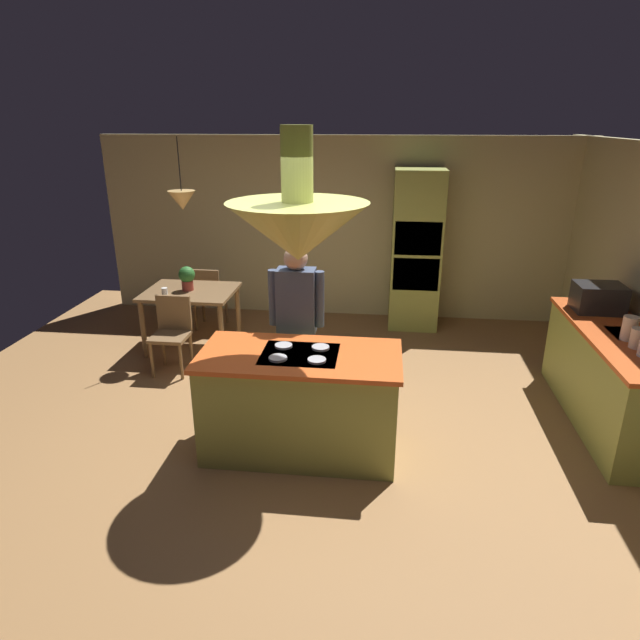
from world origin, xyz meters
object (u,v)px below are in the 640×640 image
Objects in this scene: kitchen_island at (300,402)px; canister_sugar at (638,338)px; microwave_on_counter at (598,298)px; dining_table at (191,298)px; chair_by_back_wall at (208,294)px; potted_plant_on_table at (187,277)px; canister_tea at (630,328)px; chair_facing_island at (172,329)px; cup_on_table at (165,291)px; person_at_island at (297,320)px; oven_tower at (416,250)px.

canister_sugar is (2.84, 0.46, 0.54)m from kitchen_island.
kitchen_island is at bearing -153.45° from microwave_on_counter.
dining_table is 2.38× the size of microwave_on_counter.
kitchen_island is 3.24m from chair_by_back_wall.
dining_table is 3.64× the size of potted_plant_on_table.
potted_plant_on_table is at bearing 129.34° from kitchen_island.
canister_sugar is at bearing 153.15° from chair_by_back_wall.
dining_table is 4.78m from canister_tea.
chair_facing_island is 4.64m from canister_tea.
chair_by_back_wall reaches higher than cup_on_table.
person_at_island reaches higher than canister_sugar.
cup_on_table is (-0.21, -0.23, -0.12)m from potted_plant_on_table.
canister_tea is (4.54, -0.79, 0.52)m from chair_facing_island.
cup_on_table is (-1.94, 1.88, 0.34)m from kitchen_island.
kitchen_island is at bearing -170.72° from canister_sugar.
person_at_island is 2.63m from chair_by_back_wall.
oven_tower is at bearing 32.82° from chair_facing_island.
chair_by_back_wall is 4.98× the size of canister_sugar.
kitchen_island is at bearing -167.22° from canister_tea.
potted_plant_on_table is (-1.73, 2.11, 0.47)m from kitchen_island.
oven_tower is at bearing 24.20° from cup_on_table.
chair_facing_island is (-1.70, 1.44, 0.04)m from kitchen_island.
kitchen_island is 0.87m from person_at_island.
canister_sugar is (4.54, -1.64, 0.34)m from dining_table.
potted_plant_on_table is 1.38× the size of canister_tea.
chair_by_back_wall is 1.89× the size of microwave_on_counter.
kitchen_island is 2.71m from dining_table.
chair_by_back_wall is at bearing 90.00° from chair_facing_island.
chair_facing_island is 0.79m from potted_plant_on_table.
microwave_on_counter is at bearing 26.55° from kitchen_island.
cup_on_table is 4.98m from canister_sugar.
chair_facing_island reaches higher than cup_on_table.
potted_plant_on_table is at bearing 47.58° from cup_on_table.
oven_tower is 2.47× the size of chair_facing_island.
cup_on_table is (-0.24, -0.88, 0.30)m from chair_by_back_wall.
canister_tea is at bearing -56.20° from oven_tower.
kitchen_island is at bearing -44.16° from cup_on_table.
kitchen_island is at bearing -78.96° from person_at_island.
kitchen_island is at bearing -50.66° from potted_plant_on_table.
chair_by_back_wall is 0.78m from potted_plant_on_table.
person_at_island reaches higher than canister_tea.
oven_tower reaches higher than chair_facing_island.
cup_on_table is at bearing 146.71° from person_at_island.
kitchen_island is 18.84× the size of cup_on_table.
canister_sugar is at bearing -90.00° from microwave_on_counter.
canister_tea reaches higher than cup_on_table.
oven_tower reaches higher than person_at_island.
kitchen_island is at bearing -40.22° from chair_facing_island.
potted_plant_on_table is 0.33m from cup_on_table.
person_at_island is 3.62× the size of microwave_on_counter.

